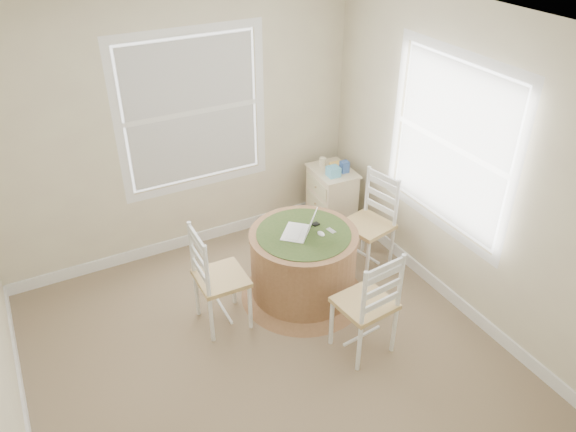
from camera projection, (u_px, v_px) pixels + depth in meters
room at (272, 205)px, 4.08m from camera, size 3.64×3.64×2.64m
round_table at (303, 262)px, 5.02m from camera, size 1.14×1.14×0.69m
chair_left at (221, 278)px, 4.67m from camera, size 0.41×0.43×0.95m
chair_near at (365, 303)px, 4.41m from camera, size 0.46×0.44×0.95m
chair_right at (367, 225)px, 5.36m from camera, size 0.48×0.50×0.95m
laptop at (300, 231)px, 4.84m from camera, size 0.39×0.40×0.21m
mouse at (321, 234)px, 4.84m from camera, size 0.07×0.09×0.03m
phone at (331, 231)px, 4.89m from camera, size 0.06×0.10×0.02m
keys at (316, 225)px, 4.97m from camera, size 0.07×0.06×0.02m
corner_chest at (331, 199)px, 6.01m from camera, size 0.42×0.55×0.70m
tissue_box at (333, 171)px, 5.70m from camera, size 0.13×0.13×0.10m
box_yellow at (337, 166)px, 5.85m from camera, size 0.16×0.11×0.06m
box_blue at (343, 167)px, 5.77m from camera, size 0.08×0.08×0.12m
cup_cream at (323, 162)px, 5.88m from camera, size 0.07×0.07×0.09m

